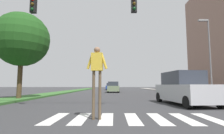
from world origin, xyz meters
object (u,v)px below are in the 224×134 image
at_px(pedestrian_performer, 97,70).
at_px(sedan_midblock, 113,87).
at_px(sedan_distant, 110,87).
at_px(sedan_far_horizon, 113,86).
at_px(street_lamp_right, 209,50).
at_px(suv_crossing, 184,89).
at_px(traffic_light_gantry, 32,19).
at_px(tree_mid, 22,40).

height_order(pedestrian_performer, sedan_midblock, pedestrian_performer).
relative_size(sedan_distant, sedan_far_horizon, 0.96).
xyz_separation_m(street_lamp_right, pedestrian_performer, (-9.82, -10.71, -2.93)).
distance_m(suv_crossing, sedan_distant, 31.00).
bearing_deg(traffic_light_gantry, pedestrian_performer, -32.51).
bearing_deg(pedestrian_performer, street_lamp_right, 47.46).
bearing_deg(pedestrian_performer, traffic_light_gantry, 147.49).
xyz_separation_m(pedestrian_performer, sedan_far_horizon, (0.35, 44.10, -0.89)).
relative_size(suv_crossing, sedan_far_horizon, 1.03).
xyz_separation_m(street_lamp_right, suv_crossing, (-5.03, -6.15, -3.66)).
relative_size(pedestrian_performer, sedan_distant, 0.56).
xyz_separation_m(tree_mid, pedestrian_performer, (6.78, -7.42, -3.10)).
distance_m(tree_mid, sedan_midblock, 16.27).
height_order(street_lamp_right, suv_crossing, street_lamp_right).
bearing_deg(tree_mid, suv_crossing, -13.88).
xyz_separation_m(pedestrian_performer, sedan_distant, (-0.30, 35.14, -0.90)).
height_order(tree_mid, pedestrian_performer, tree_mid).
height_order(traffic_light_gantry, street_lamp_right, street_lamp_right).
relative_size(traffic_light_gantry, sedan_far_horizon, 1.97).
bearing_deg(tree_mid, sedan_far_horizon, 79.00).
distance_m(street_lamp_right, sedan_distant, 26.72).
relative_size(sedan_midblock, sedan_distant, 0.98).
height_order(suv_crossing, sedan_far_horizon, suv_crossing).
xyz_separation_m(traffic_light_gantry, street_lamp_right, (13.25, 8.52, 0.22)).
distance_m(tree_mid, street_lamp_right, 16.92).
bearing_deg(street_lamp_right, sedan_far_horizon, 105.84).
distance_m(tree_mid, sedan_distant, 28.75).
relative_size(tree_mid, sedan_distant, 1.52).
distance_m(traffic_light_gantry, sedan_distant, 33.30).
bearing_deg(sedan_midblock, traffic_light_gantry, -101.33).
xyz_separation_m(tree_mid, sedan_far_horizon, (7.13, 36.68, -3.99)).
xyz_separation_m(suv_crossing, sedan_far_horizon, (-4.44, 39.54, -0.15)).
height_order(suv_crossing, sedan_midblock, suv_crossing).
relative_size(street_lamp_right, sedan_midblock, 1.71).
xyz_separation_m(sedan_midblock, sedan_distant, (-0.73, 13.69, -0.02)).
bearing_deg(traffic_light_gantry, tree_mid, 122.61).
height_order(pedestrian_performer, sedan_distant, pedestrian_performer).
distance_m(pedestrian_performer, suv_crossing, 6.65).
relative_size(suv_crossing, sedan_distant, 1.07).
xyz_separation_m(pedestrian_performer, sedan_midblock, (0.43, 21.45, -0.88)).
height_order(street_lamp_right, pedestrian_performer, street_lamp_right).
bearing_deg(sedan_distant, tree_mid, -103.16).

